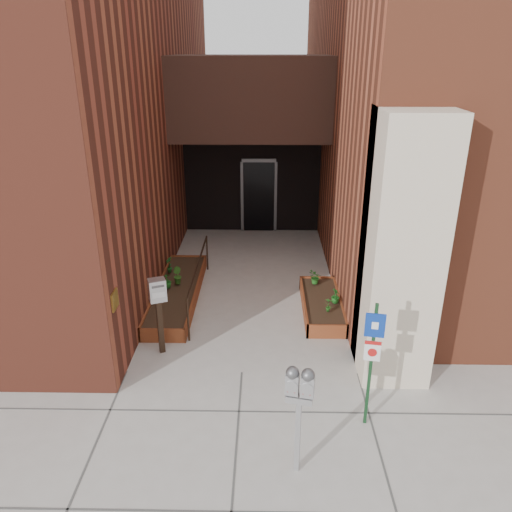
{
  "coord_description": "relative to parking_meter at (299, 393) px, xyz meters",
  "views": [
    {
      "loc": [
        0.38,
        -7.15,
        5.21
      ],
      "look_at": [
        0.21,
        1.8,
        1.43
      ],
      "focal_mm": 35.0,
      "sensor_mm": 36.0,
      "label": 1
    }
  ],
  "objects": [
    {
      "name": "ground",
      "position": [
        -0.82,
        2.12,
        -1.25
      ],
      "size": [
        80.0,
        80.0,
        0.0
      ],
      "primitive_type": "plane",
      "color": "#9E9991",
      "rests_on": "ground"
    },
    {
      "name": "payment_dropbox",
      "position": [
        -2.32,
        2.74,
        -0.19
      ],
      "size": [
        0.35,
        0.31,
        1.47
      ],
      "color": "black",
      "rests_on": "ground"
    },
    {
      "name": "planter_right",
      "position": [
        0.78,
        4.32,
        -1.12
      ],
      "size": [
        0.8,
        2.2,
        0.3
      ],
      "color": "brown",
      "rests_on": "ground"
    },
    {
      "name": "planter_left",
      "position": [
        -2.37,
        4.82,
        -1.12
      ],
      "size": [
        0.9,
        3.6,
        0.3
      ],
      "color": "brown",
      "rests_on": "ground"
    },
    {
      "name": "shrub_left_d",
      "position": [
        -2.67,
        5.59,
        -0.76
      ],
      "size": [
        0.26,
        0.26,
        0.38
      ],
      "primitive_type": "imported",
      "rotation": [
        0.0,
        0.0,
        5.09
      ],
      "color": "#19571E",
      "rests_on": "planter_left"
    },
    {
      "name": "architecture",
      "position": [
        -1.01,
        9.01,
        3.73
      ],
      "size": [
        20.0,
        14.6,
        10.0
      ],
      "color": "maroon",
      "rests_on": "ground"
    },
    {
      "name": "shrub_right_c",
      "position": [
        0.69,
        5.03,
        -0.8
      ],
      "size": [
        0.37,
        0.37,
        0.31
      ],
      "primitive_type": "imported",
      "rotation": [
        0.0,
        0.0,
        4.21
      ],
      "color": "#1F5D1A",
      "rests_on": "planter_right"
    },
    {
      "name": "parking_meter",
      "position": [
        0.0,
        0.0,
        0.0
      ],
      "size": [
        0.37,
        0.21,
        1.62
      ],
      "color": "#9D9D9F",
      "rests_on": "ground"
    },
    {
      "name": "shrub_left_a",
      "position": [
        -2.67,
        4.21,
        -0.79
      ],
      "size": [
        0.42,
        0.42,
        0.33
      ],
      "primitive_type": "imported",
      "rotation": [
        0.0,
        0.0,
        0.69
      ],
      "color": "#285F1B",
      "rests_on": "planter_left"
    },
    {
      "name": "sign_post",
      "position": [
        1.07,
        0.91,
        -0.01
      ],
      "size": [
        0.27,
        0.08,
        2.01
      ],
      "color": "#14381C",
      "rests_on": "ground"
    },
    {
      "name": "handrail",
      "position": [
        -1.87,
        4.77,
        -0.5
      ],
      "size": [
        0.04,
        3.34,
        0.9
      ],
      "color": "black",
      "rests_on": "ground"
    },
    {
      "name": "shrub_left_b",
      "position": [
        -2.39,
        5.0,
        -0.76
      ],
      "size": [
        0.29,
        0.29,
        0.38
      ],
      "primitive_type": "imported",
      "rotation": [
        0.0,
        0.0,
        2.24
      ],
      "color": "#2B5E1A",
      "rests_on": "planter_left"
    },
    {
      "name": "shrub_right_a",
      "position": [
        1.03,
        4.14,
        -0.8
      ],
      "size": [
        0.19,
        0.19,
        0.31
      ],
      "primitive_type": "imported",
      "rotation": [
        0.0,
        0.0,
        1.45
      ],
      "color": "#1A5B1A",
      "rests_on": "planter_right"
    },
    {
      "name": "shrub_right_b",
      "position": [
        0.84,
        3.77,
        -0.8
      ],
      "size": [
        0.21,
        0.21,
        0.31
      ],
      "primitive_type": "imported",
      "rotation": [
        0.0,
        0.0,
        2.72
      ],
      "color": "#23601B",
      "rests_on": "planter_right"
    },
    {
      "name": "shrub_left_c",
      "position": [
        -2.57,
        4.78,
        -0.79
      ],
      "size": [
        0.25,
        0.25,
        0.33
      ],
      "primitive_type": "imported",
      "rotation": [
        0.0,
        0.0,
        3.66
      ],
      "color": "#195518",
      "rests_on": "planter_left"
    }
  ]
}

